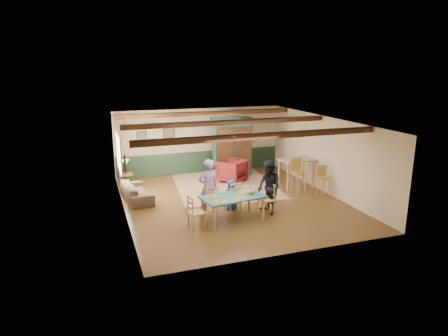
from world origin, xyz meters
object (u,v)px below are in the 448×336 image
object	(u,v)px
armchair	(232,171)
person_woman	(269,188)
counter_table	(296,173)
dining_chair_far_right	(233,196)
sofa	(137,192)
dining_chair_far_left	(210,200)
dining_table	(233,208)
cat	(251,191)
armoire	(232,147)
person_child	(231,195)
bar_stool_left	(298,177)
bar_stool_right	(324,181)
dining_chair_end_left	(197,212)
table_lamp	(126,167)
person_man	(208,187)
dining_chair_end_right	(266,199)
end_table	(127,181)

from	to	relation	value
armchair	person_woman	bearing A→B (deg)	50.65
counter_table	dining_chair_far_right	bearing A→B (deg)	-153.29
armchair	sofa	distance (m)	3.93
dining_chair_far_left	dining_table	bearing A→B (deg)	119.05
counter_table	dining_chair_far_left	bearing A→B (deg)	-156.59
cat	armoire	bearing A→B (deg)	67.52
dining_chair_far_right	person_child	bearing A→B (deg)	-90.00
dining_chair_far_left	bar_stool_left	xyz separation A→B (m)	(3.54, 0.92, 0.16)
person_child	armoire	size ratio (longest dim) A/B	0.43
sofa	dining_table	bearing A→B (deg)	-145.16
armoire	sofa	world-z (taller)	armoire
armchair	bar_stool_right	xyz separation A→B (m)	(2.37, -2.74, 0.10)
dining_chair_far_left	dining_chair_end_left	xyz separation A→B (m)	(-0.63, -0.83, 0.00)
dining_chair_far_left	bar_stool_left	bearing A→B (deg)	-174.50
dining_chair_far_right	counter_table	distance (m)	3.45
bar_stool_left	bar_stool_right	distance (m)	0.88
armchair	table_lamp	world-z (taller)	table_lamp
dining_table	dining_chair_end_left	bearing A→B (deg)	-170.94
dining_table	person_man	xyz separation A→B (m)	(-0.52, 0.73, 0.49)
dining_table	armchair	size ratio (longest dim) A/B	1.88
dining_chair_far_left	dining_chair_end_right	distance (m)	1.71
armchair	table_lamp	bearing A→B (deg)	-42.76
dining_chair_end_left	cat	world-z (taller)	dining_chair_end_left
dining_table	dining_chair_end_left	distance (m)	1.16
cat	dining_chair_end_left	bearing A→B (deg)	176.63
armchair	end_table	size ratio (longest dim) A/B	1.66
dining_chair_end_right	bar_stool_left	bearing A→B (deg)	117.24
person_man	dining_chair_far_right	bearing A→B (deg)	174.29
dining_chair_end_left	cat	bearing A→B (deg)	-93.37
sofa	cat	bearing A→B (deg)	-139.34
dining_chair_far_left	armchair	size ratio (longest dim) A/B	0.99
dining_chair_end_right	person_child	xyz separation A→B (m)	(-0.87, 0.67, 0.03)
person_man	table_lamp	world-z (taller)	person_man
dining_chair_far_left	end_table	distance (m)	4.13
person_man	cat	distance (m)	1.31
dining_chair_end_left	dining_chair_end_right	size ratio (longest dim) A/B	1.00
person_woman	dining_chair_end_right	bearing A→B (deg)	-90.00
sofa	end_table	xyz separation A→B (m)	(-0.21, 1.38, 0.01)
dining_chair_far_right	person_child	size ratio (longest dim) A/B	0.95
dining_chair_end_right	person_child	size ratio (longest dim) A/B	0.95
dining_chair_far_left	end_table	bearing A→B (deg)	-68.09
dining_chair_end_left	bar_stool_right	bearing A→B (deg)	-84.76
armoire	counter_table	world-z (taller)	armoire
dining_chair_end_left	table_lamp	size ratio (longest dim) A/B	1.81
sofa	table_lamp	size ratio (longest dim) A/B	3.63
sofa	counter_table	size ratio (longest dim) A/B	1.47
armoire	end_table	distance (m)	4.44
counter_table	bar_stool_left	size ratio (longest dim) A/B	1.03
bar_stool_left	table_lamp	bearing A→B (deg)	149.79
person_man	cat	size ratio (longest dim) A/B	4.79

